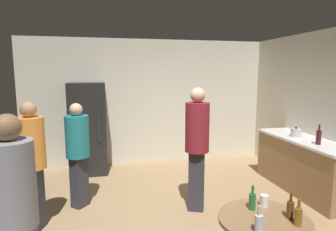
{
  "coord_description": "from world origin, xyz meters",
  "views": [
    {
      "loc": [
        -1.0,
        -3.63,
        1.99
      ],
      "look_at": [
        -0.01,
        0.7,
        1.33
      ],
      "focal_mm": 30.89,
      "sensor_mm": 36.0,
      "label": 1
    }
  ],
  "objects_px": {
    "beer_bottle_green": "(252,201)",
    "refrigerator": "(88,128)",
    "plastic_cup_white": "(264,201)",
    "person_in_gray_shirt": "(14,207)",
    "foreground_table": "(264,230)",
    "beer_bottle_brown": "(290,209)",
    "wine_bottle_on_counter": "(319,137)",
    "beer_bottle_amber": "(298,216)",
    "kettle": "(296,133)",
    "person_in_orange_shirt": "(32,156)",
    "person_in_teal_shirt": "(78,147)",
    "person_in_maroon_shirt": "(197,140)",
    "beer_bottle_clear": "(259,223)"
  },
  "relations": [
    {
      "from": "wine_bottle_on_counter",
      "to": "person_in_teal_shirt",
      "type": "distance_m",
      "value": 3.64
    },
    {
      "from": "person_in_maroon_shirt",
      "to": "person_in_teal_shirt",
      "type": "relative_size",
      "value": 1.15
    },
    {
      "from": "person_in_teal_shirt",
      "to": "person_in_gray_shirt",
      "type": "bearing_deg",
      "value": -56.86
    },
    {
      "from": "wine_bottle_on_counter",
      "to": "beer_bottle_clear",
      "type": "distance_m",
      "value": 2.72
    },
    {
      "from": "kettle",
      "to": "refrigerator",
      "type": "bearing_deg",
      "value": 155.96
    },
    {
      "from": "foreground_table",
      "to": "beer_bottle_clear",
      "type": "relative_size",
      "value": 3.48
    },
    {
      "from": "beer_bottle_clear",
      "to": "refrigerator",
      "type": "bearing_deg",
      "value": 110.45
    },
    {
      "from": "beer_bottle_green",
      "to": "person_in_gray_shirt",
      "type": "distance_m",
      "value": 2.0
    },
    {
      "from": "beer_bottle_clear",
      "to": "kettle",
      "type": "bearing_deg",
      "value": 48.7
    },
    {
      "from": "beer_bottle_green",
      "to": "person_in_maroon_shirt",
      "type": "bearing_deg",
      "value": 91.17
    },
    {
      "from": "person_in_maroon_shirt",
      "to": "person_in_gray_shirt",
      "type": "bearing_deg",
      "value": -28.81
    },
    {
      "from": "beer_bottle_green",
      "to": "person_in_orange_shirt",
      "type": "relative_size",
      "value": 0.14
    },
    {
      "from": "plastic_cup_white",
      "to": "beer_bottle_amber",
      "type": "bearing_deg",
      "value": -77.64
    },
    {
      "from": "wine_bottle_on_counter",
      "to": "plastic_cup_white",
      "type": "relative_size",
      "value": 2.82
    },
    {
      "from": "person_in_orange_shirt",
      "to": "person_in_teal_shirt",
      "type": "bearing_deg",
      "value": 64.68
    },
    {
      "from": "refrigerator",
      "to": "person_in_maroon_shirt",
      "type": "distance_m",
      "value": 2.57
    },
    {
      "from": "beer_bottle_amber",
      "to": "beer_bottle_green",
      "type": "xyz_separation_m",
      "value": [
        -0.23,
        0.34,
        0.0
      ]
    },
    {
      "from": "kettle",
      "to": "beer_bottle_amber",
      "type": "distance_m",
      "value": 2.87
    },
    {
      "from": "foreground_table",
      "to": "person_in_orange_shirt",
      "type": "distance_m",
      "value": 2.79
    },
    {
      "from": "refrigerator",
      "to": "beer_bottle_brown",
      "type": "distance_m",
      "value": 4.2
    },
    {
      "from": "beer_bottle_brown",
      "to": "person_in_orange_shirt",
      "type": "height_order",
      "value": "person_in_orange_shirt"
    },
    {
      "from": "wine_bottle_on_counter",
      "to": "beer_bottle_green",
      "type": "relative_size",
      "value": 1.35
    },
    {
      "from": "plastic_cup_white",
      "to": "person_in_teal_shirt",
      "type": "distance_m",
      "value": 2.7
    },
    {
      "from": "beer_bottle_brown",
      "to": "plastic_cup_white",
      "type": "height_order",
      "value": "beer_bottle_brown"
    },
    {
      "from": "beer_bottle_green",
      "to": "refrigerator",
      "type": "bearing_deg",
      "value": 114.52
    },
    {
      "from": "wine_bottle_on_counter",
      "to": "beer_bottle_green",
      "type": "xyz_separation_m",
      "value": [
        -1.89,
        -1.41,
        -0.2
      ]
    },
    {
      "from": "wine_bottle_on_counter",
      "to": "person_in_maroon_shirt",
      "type": "bearing_deg",
      "value": 176.87
    },
    {
      "from": "foreground_table",
      "to": "beer_bottle_clear",
      "type": "distance_m",
      "value": 0.33
    },
    {
      "from": "person_in_gray_shirt",
      "to": "kettle",
      "type": "bearing_deg",
      "value": 33.34
    },
    {
      "from": "refrigerator",
      "to": "beer_bottle_green",
      "type": "bearing_deg",
      "value": -65.48
    },
    {
      "from": "wine_bottle_on_counter",
      "to": "beer_bottle_clear",
      "type": "bearing_deg",
      "value": -138.75
    },
    {
      "from": "refrigerator",
      "to": "foreground_table",
      "type": "height_order",
      "value": "refrigerator"
    },
    {
      "from": "person_in_teal_shirt",
      "to": "beer_bottle_green",
      "type": "bearing_deg",
      "value": -8.45
    },
    {
      "from": "wine_bottle_on_counter",
      "to": "beer_bottle_amber",
      "type": "xyz_separation_m",
      "value": [
        -1.66,
        -1.76,
        -0.2
      ]
    },
    {
      "from": "beer_bottle_amber",
      "to": "beer_bottle_brown",
      "type": "distance_m",
      "value": 0.12
    },
    {
      "from": "person_in_maroon_shirt",
      "to": "foreground_table",
      "type": "bearing_deg",
      "value": 24.54
    },
    {
      "from": "wine_bottle_on_counter",
      "to": "beer_bottle_green",
      "type": "distance_m",
      "value": 2.37
    },
    {
      "from": "beer_bottle_green",
      "to": "person_in_orange_shirt",
      "type": "xyz_separation_m",
      "value": [
        -2.2,
        1.47,
        0.14
      ]
    },
    {
      "from": "refrigerator",
      "to": "plastic_cup_white",
      "type": "height_order",
      "value": "refrigerator"
    },
    {
      "from": "foreground_table",
      "to": "person_in_gray_shirt",
      "type": "relative_size",
      "value": 0.47
    },
    {
      "from": "beer_bottle_brown",
      "to": "person_in_gray_shirt",
      "type": "relative_size",
      "value": 0.14
    },
    {
      "from": "foreground_table",
      "to": "plastic_cup_white",
      "type": "xyz_separation_m",
      "value": [
        0.12,
        0.21,
        0.16
      ]
    },
    {
      "from": "beer_bottle_clear",
      "to": "beer_bottle_brown",
      "type": "bearing_deg",
      "value": 21.6
    },
    {
      "from": "foreground_table",
      "to": "beer_bottle_brown",
      "type": "distance_m",
      "value": 0.29
    },
    {
      "from": "kettle",
      "to": "beer_bottle_green",
      "type": "distance_m",
      "value": 2.75
    },
    {
      "from": "wine_bottle_on_counter",
      "to": "beer_bottle_brown",
      "type": "distance_m",
      "value": 2.33
    },
    {
      "from": "plastic_cup_white",
      "to": "person_in_gray_shirt",
      "type": "bearing_deg",
      "value": -177.98
    },
    {
      "from": "foreground_table",
      "to": "person_in_teal_shirt",
      "type": "bearing_deg",
      "value": 128.14
    },
    {
      "from": "wine_bottle_on_counter",
      "to": "beer_bottle_green",
      "type": "height_order",
      "value": "wine_bottle_on_counter"
    },
    {
      "from": "wine_bottle_on_counter",
      "to": "beer_bottle_brown",
      "type": "height_order",
      "value": "wine_bottle_on_counter"
    }
  ]
}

